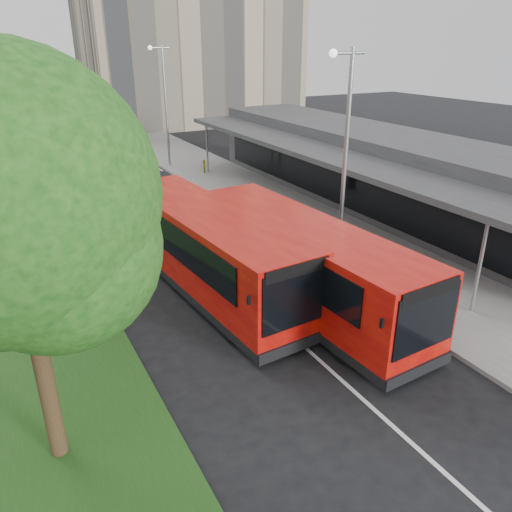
{
  "coord_description": "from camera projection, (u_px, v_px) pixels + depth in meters",
  "views": [
    {
      "loc": [
        -7.15,
        -12.32,
        8.28
      ],
      "look_at": [
        0.31,
        1.59,
        1.5
      ],
      "focal_mm": 35.0,
      "sensor_mm": 36.0,
      "label": 1
    }
  ],
  "objects": [
    {
      "name": "car_near",
      "position": [
        97.0,
        132.0,
        46.87
      ],
      "size": [
        1.94,
        3.29,
        1.05
      ],
      "primitive_type": "imported",
      "rotation": [
        0.0,
        0.0,
        0.24
      ],
      "color": "#550C0E",
      "rests_on": "ground"
    },
    {
      "name": "bus_second",
      "position": [
        207.0,
        250.0,
        17.63
      ],
      "size": [
        3.48,
        10.67,
        2.97
      ],
      "rotation": [
        0.0,
        0.0,
        0.08
      ],
      "color": "red",
      "rests_on": "ground"
    },
    {
      "name": "lane_centre_line",
      "position": [
        141.0,
        199.0,
        28.5
      ],
      "size": [
        0.12,
        70.0,
        0.01
      ],
      "primitive_type": "cube",
      "color": "silver",
      "rests_on": "ground"
    },
    {
      "name": "tree_near",
      "position": [
        11.0,
        217.0,
        8.77
      ],
      "size": [
        5.26,
        5.26,
        8.45
      ],
      "color": "#372416",
      "rests_on": "ground"
    },
    {
      "name": "lamp_post_far",
      "position": [
        164.0,
        99.0,
        34.09
      ],
      "size": [
        1.44,
        0.28,
        8.0
      ],
      "color": "#969A9E",
      "rests_on": "pavement"
    },
    {
      "name": "pavement",
      "position": [
        204.0,
        169.0,
        35.12
      ],
      "size": [
        5.0,
        80.0,
        0.15
      ],
      "primitive_type": "cube",
      "color": "slate",
      "rests_on": "ground"
    },
    {
      "name": "litter_bin",
      "position": [
        254.0,
        196.0,
        27.06
      ],
      "size": [
        0.65,
        0.65,
        0.94
      ],
      "primitive_type": "cylinder",
      "rotation": [
        0.0,
        0.0,
        -0.28
      ],
      "color": "#3D2A19",
      "rests_on": "pavement"
    },
    {
      "name": "lamp_post_near",
      "position": [
        344.0,
        150.0,
        17.9
      ],
      "size": [
        1.44,
        0.28,
        8.0
      ],
      "color": "#969A9E",
      "rests_on": "pavement"
    },
    {
      "name": "grass_verge",
      "position": [
        0.0,
        193.0,
        29.49
      ],
      "size": [
        5.0,
        80.0,
        0.1
      ],
      "primitive_type": "cube",
      "color": "#1C4416",
      "rests_on": "ground"
    },
    {
      "name": "ground",
      "position": [
        271.0,
        316.0,
        16.36
      ],
      "size": [
        120.0,
        120.0,
        0.0
      ],
      "primitive_type": "plane",
      "color": "black",
      "rests_on": "ground"
    },
    {
      "name": "bollard",
      "position": [
        204.0,
        166.0,
        33.56
      ],
      "size": [
        0.18,
        0.18,
        0.88
      ],
      "primitive_type": "cylinder",
      "rotation": [
        0.0,
        0.0,
        -0.3
      ],
      "color": "yellow",
      "rests_on": "pavement"
    },
    {
      "name": "car_far",
      "position": [
        48.0,
        124.0,
        51.56
      ],
      "size": [
        1.29,
        3.28,
        1.06
      ],
      "primitive_type": "imported",
      "rotation": [
        0.0,
        0.0,
        -0.05
      ],
      "color": "navy",
      "rests_on": "ground"
    },
    {
      "name": "station_building",
      "position": [
        373.0,
        169.0,
        26.74
      ],
      "size": [
        7.7,
        26.0,
        4.0
      ],
      "color": "#313133",
      "rests_on": "ground"
    },
    {
      "name": "kerb_dashes",
      "position": [
        172.0,
        177.0,
        33.17
      ],
      "size": [
        0.12,
        56.0,
        0.01
      ],
      "color": "silver",
      "rests_on": "ground"
    },
    {
      "name": "bus_main",
      "position": [
        303.0,
        264.0,
        16.58
      ],
      "size": [
        3.27,
        10.46,
        2.92
      ],
      "rotation": [
        0.0,
        0.0,
        0.06
      ],
      "color": "red",
      "rests_on": "ground"
    },
    {
      "name": "office_block",
      "position": [
        190.0,
        35.0,
        52.89
      ],
      "size": [
        22.0,
        12.0,
        18.0
      ],
      "primitive_type": "cube",
      "color": "tan",
      "rests_on": "ground"
    }
  ]
}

